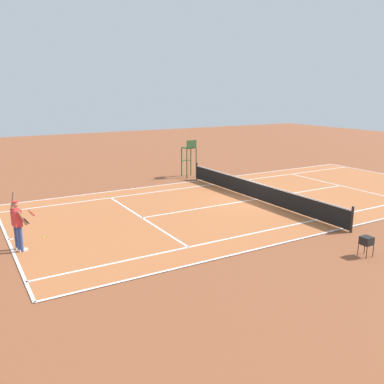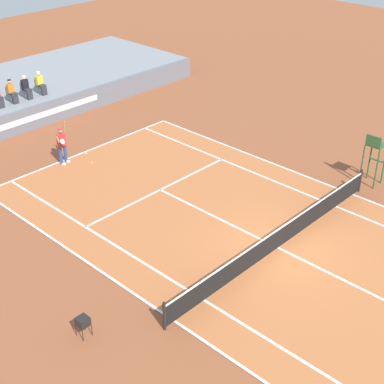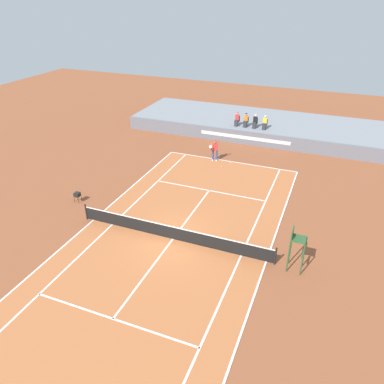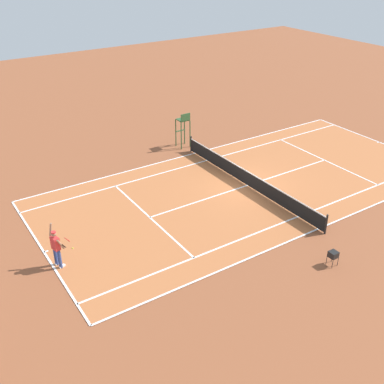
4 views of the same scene
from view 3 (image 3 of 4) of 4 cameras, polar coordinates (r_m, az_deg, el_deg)
name	(u,v)px [view 3 (image 3 of 4)]	position (r m, az deg, el deg)	size (l,w,h in m)	color
ground_plane	(173,240)	(21.98, -2.98, -7.26)	(80.00, 80.00, 0.00)	brown
court	(173,239)	(21.97, -2.98, -7.24)	(11.08, 23.88, 0.03)	#B76638
net	(172,232)	(21.67, -3.01, -6.15)	(11.98, 0.10, 1.07)	black
barrier_wall	(245,138)	(35.38, 8.02, 8.20)	(24.16, 0.25, 1.24)	slate
bleacher_platform	(255,125)	(39.13, 9.56, 10.12)	(24.16, 7.91, 1.24)	gray
spectator_seated_0	(237,119)	(36.43, 6.87, 10.94)	(0.44, 0.60, 1.26)	#474C56
spectator_seated_1	(246,120)	(36.23, 8.19, 10.76)	(0.44, 0.60, 1.26)	#474C56
spectator_seated_2	(255,122)	(36.05, 9.58, 10.56)	(0.44, 0.60, 1.26)	#474C56
spectator_seated_3	(265,123)	(35.88, 11.03, 10.34)	(0.44, 0.60, 1.26)	#474C56
tennis_player	(215,149)	(31.46, 3.51, 6.49)	(0.74, 0.75, 2.08)	navy
tennis_ball	(222,166)	(30.76, 4.52, 3.96)	(0.07, 0.07, 0.07)	#D1E533
umpire_chair	(297,245)	(19.69, 15.65, -7.73)	(0.77, 0.77, 2.44)	#2D562D
ball_hopper	(77,194)	(26.51, -17.12, -0.35)	(0.36, 0.36, 0.70)	black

